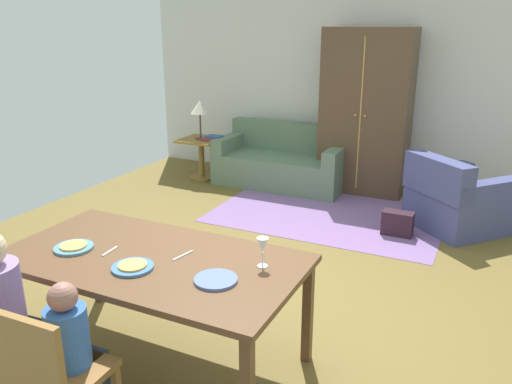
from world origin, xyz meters
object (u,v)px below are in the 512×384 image
object	(u,v)px
dining_table	(152,266)
book_lower	(209,139)
couch	(283,163)
table_lamp	(200,109)
person_man	(5,326)
dining_chair_child	(50,374)
wine_glass	(263,246)
book_upper	(214,137)
person_child	(76,364)
armoire	(366,112)
armchair	(456,201)
handbag	(398,223)
side_table	(201,153)
plate_near_woman	(216,280)
plate_near_child	(133,267)
plate_near_man	(74,248)

from	to	relation	value
dining_table	book_lower	bearing A→B (deg)	115.68
book_lower	couch	bearing A→B (deg)	16.76
table_lamp	book_lower	distance (m)	0.45
book_lower	dining_table	bearing A→B (deg)	-64.32
person_man	dining_chair_child	bearing A→B (deg)	-18.40
wine_glass	book_upper	distance (m)	4.37
person_child	armoire	world-z (taller)	armoire
book_upper	dining_table	bearing A→B (deg)	-65.28
dining_chair_child	book_upper	world-z (taller)	dining_chair_child
armchair	book_lower	size ratio (longest dim) A/B	5.49
book_upper	handbag	bearing A→B (deg)	-18.86
table_lamp	book_lower	xyz separation A→B (m)	(0.16, -0.04, -0.41)
dining_table	armoire	distance (m)	4.24
dining_chair_child	person_child	distance (m)	0.18
wine_glass	handbag	distance (m)	2.80
side_table	person_child	bearing A→B (deg)	-66.37
plate_near_woman	book_upper	distance (m)	4.51
side_table	book_lower	bearing A→B (deg)	-14.79
book_lower	table_lamp	bearing A→B (deg)	165.21
person_child	handbag	xyz separation A→B (m)	(1.02, 3.54, -0.30)
person_child	book_lower	xyz separation A→B (m)	(-1.78, 4.40, 0.16)
plate_near_child	handbag	world-z (taller)	plate_near_child
couch	armoire	size ratio (longest dim) A/B	0.84
plate_near_man	person_child	world-z (taller)	person_child
dining_chair_child	table_lamp	bearing A→B (deg)	112.88
dining_table	person_child	size ratio (longest dim) A/B	2.05
wine_glass	dining_chair_child	distance (m)	1.31
plate_near_man	handbag	distance (m)	3.41
plate_near_woman	person_man	world-z (taller)	person_man
dining_table	book_upper	xyz separation A→B (m)	(-1.75, 3.80, -0.07)
couch	wine_glass	bearing A→B (deg)	-69.01
wine_glass	person_child	xyz separation A→B (m)	(-0.68, -0.87, -0.46)
armoire	handbag	xyz separation A→B (m)	(0.74, -1.36, -0.92)
book_lower	book_upper	size ratio (longest dim) A/B	1.00
table_lamp	book_lower	world-z (taller)	table_lamp
dining_table	dining_chair_child	distance (m)	0.88
plate_near_child	armchair	world-z (taller)	armchair
person_man	person_child	xyz separation A→B (m)	(0.52, -0.01, -0.08)
plate_near_child	person_child	bearing A→B (deg)	-90.09
person_child	table_lamp	bearing A→B (deg)	113.63
dining_chair_child	side_table	world-z (taller)	dining_chair_child
plate_near_child	wine_glass	xyz separation A→B (m)	(0.68, 0.36, 0.12)
side_table	book_lower	world-z (taller)	book_lower
table_lamp	book_upper	bearing A→B (deg)	12.91
side_table	dining_chair_child	bearing A→B (deg)	-67.12
side_table	plate_near_woman	bearing A→B (deg)	-57.38
wine_glass	table_lamp	bearing A→B (deg)	126.33
book_upper	handbag	distance (m)	2.96
couch	armchair	world-z (taller)	same
person_man	armchair	bearing A→B (deg)	62.79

